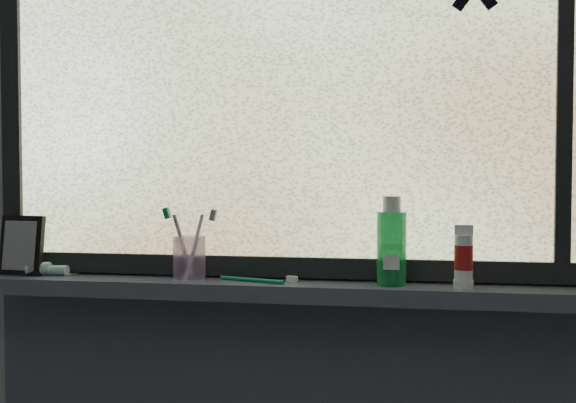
% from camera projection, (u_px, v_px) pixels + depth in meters
% --- Properties ---
extents(wall_back, '(3.00, 0.01, 2.50)m').
position_uv_depth(wall_back, '(305.00, 186.00, 1.60)').
color(wall_back, '#9EA3A8').
rests_on(wall_back, ground).
extents(windowsill, '(1.62, 0.14, 0.04)m').
position_uv_depth(windowsill, '(301.00, 291.00, 1.53)').
color(windowsill, '#43485A').
rests_on(windowsill, wall_back).
extents(window_pane, '(1.50, 0.01, 1.00)m').
position_uv_depth(window_pane, '(304.00, 71.00, 1.56)').
color(window_pane, silver).
rests_on(window_pane, wall_back).
extents(frame_bottom, '(1.60, 0.03, 0.05)m').
position_uv_depth(frame_bottom, '(304.00, 267.00, 1.58)').
color(frame_bottom, black).
rests_on(frame_bottom, windowsill).
extents(frame_left, '(0.05, 0.03, 1.10)m').
position_uv_depth(frame_left, '(13.00, 79.00, 1.69)').
color(frame_left, black).
rests_on(frame_left, wall_back).
extents(frame_mullion, '(0.03, 0.03, 1.00)m').
position_uv_depth(frame_mullion, '(564.00, 64.00, 1.46)').
color(frame_mullion, black).
rests_on(frame_mullion, wall_back).
extents(vanity_mirror, '(0.13, 0.07, 0.15)m').
position_uv_depth(vanity_mirror, '(22.00, 245.00, 1.65)').
color(vanity_mirror, black).
rests_on(vanity_mirror, windowsill).
extents(toothpaste_tube, '(0.19, 0.06, 0.03)m').
position_uv_depth(toothpaste_tube, '(46.00, 269.00, 1.64)').
color(toothpaste_tube, white).
rests_on(toothpaste_tube, windowsill).
extents(toothbrush_cup, '(0.08, 0.08, 0.10)m').
position_uv_depth(toothbrush_cup, '(189.00, 258.00, 1.58)').
color(toothbrush_cup, '#D1B0E9').
rests_on(toothbrush_cup, windowsill).
extents(toothbrush_lying, '(0.21, 0.08, 0.01)m').
position_uv_depth(toothbrush_lying, '(252.00, 279.00, 1.54)').
color(toothbrush_lying, '#0E7E5E').
rests_on(toothbrush_lying, windowsill).
extents(mouthwash_bottle, '(0.08, 0.08, 0.17)m').
position_uv_depth(mouthwash_bottle, '(392.00, 241.00, 1.49)').
color(mouthwash_bottle, green).
rests_on(mouthwash_bottle, windowsill).
extents(cream_tube, '(0.05, 0.05, 0.10)m').
position_uv_depth(cream_tube, '(464.00, 254.00, 1.45)').
color(cream_tube, silver).
rests_on(cream_tube, windowsill).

